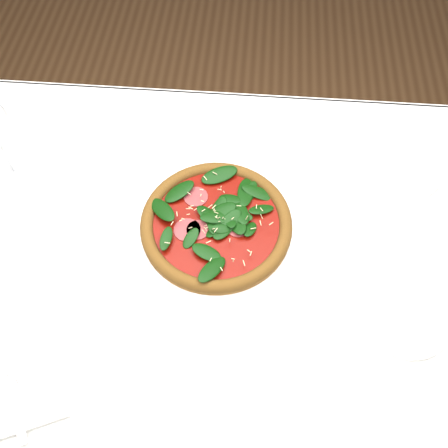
{
  "coord_description": "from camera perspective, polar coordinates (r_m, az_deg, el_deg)",
  "views": [
    {
      "loc": [
        0.08,
        -0.47,
        1.57
      ],
      "look_at": [
        0.04,
        0.03,
        0.77
      ],
      "focal_mm": 40.0,
      "sensor_mm": 36.0,
      "label": 1
    }
  ],
  "objects": [
    {
      "name": "saucer_far",
      "position": [
        1.1,
        20.0,
        5.92
      ],
      "size": [
        0.15,
        0.15,
        0.01
      ],
      "color": "white",
      "rests_on": "dining_table"
    },
    {
      "name": "fork",
      "position": [
        0.89,
        -22.86,
        -17.51
      ],
      "size": [
        0.08,
        0.13,
        0.0
      ],
      "rotation": [
        0.0,
        0.0,
        0.48
      ],
      "color": "silver",
      "rests_on": "napkin"
    },
    {
      "name": "napkin",
      "position": [
        0.89,
        -22.41,
        -19.13
      ],
      "size": [
        0.16,
        0.12,
        0.01
      ],
      "primitive_type": "cube",
      "rotation": [
        0.0,
        0.0,
        0.41
      ],
      "color": "white",
      "rests_on": "dining_table"
    },
    {
      "name": "dining_table",
      "position": [
        1.03,
        -2.35,
        -4.82
      ],
      "size": [
        1.21,
        0.81,
        0.75
      ],
      "color": "white",
      "rests_on": "ground"
    },
    {
      "name": "ground",
      "position": [
        1.64,
        -1.53,
        -15.35
      ],
      "size": [
        6.0,
        6.0,
        0.0
      ],
      "primitive_type": "plane",
      "color": "brown",
      "rests_on": "ground"
    },
    {
      "name": "saucer_near",
      "position": [
        0.93,
        20.08,
        -9.95
      ],
      "size": [
        0.15,
        0.15,
        0.01
      ],
      "color": "white",
      "rests_on": "dining_table"
    },
    {
      "name": "plate",
      "position": [
        0.95,
        -0.88,
        -0.44
      ],
      "size": [
        0.33,
        0.33,
        0.01
      ],
      "color": "white",
      "rests_on": "dining_table"
    },
    {
      "name": "pizza",
      "position": [
        0.94,
        -0.9,
        0.18
      ],
      "size": [
        0.37,
        0.37,
        0.04
      ],
      "rotation": [
        0.0,
        0.0,
        -0.38
      ],
      "color": "#9E6F26",
      "rests_on": "plate"
    }
  ]
}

